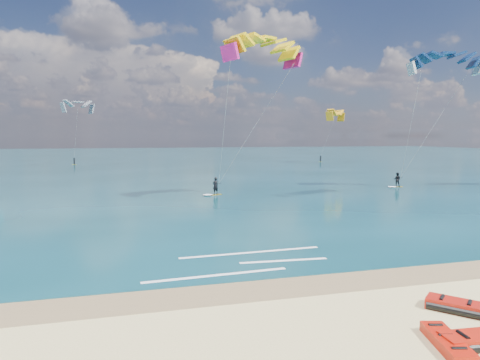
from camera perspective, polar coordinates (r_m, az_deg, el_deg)
The scene contains 9 objects.
ground at distance 53.08m, azimuth -10.67°, elevation -0.72°, with size 320.00×320.00×0.00m, color tan.
wet_sand_strip at distance 17.15m, azimuth -1.28°, elevation -14.71°, with size 320.00×2.40×0.01m, color brown.
sea at distance 116.82m, azimuth -12.97°, elevation 2.82°, with size 320.00×200.00×0.04m, color #0A3239.
packed_kite_mid at distance 17.17m, azimuth 27.79°, elevation -15.40°, with size 2.68×1.20×0.44m, color red, non-canonical shape.
packed_kite_right at distance 14.43m, azimuth 25.87°, elevation -19.47°, with size 2.39×1.01×0.37m, color red, non-canonical shape.
kitesurfer_main at distance 41.06m, azimuth -0.09°, elevation 9.17°, with size 10.21×8.01×16.17m.
kitesurfer_far at distance 52.59m, azimuth 23.14°, elevation 8.20°, with size 9.40×6.38×16.35m.
shoreline_foam at distance 20.83m, azimuth 1.07°, elevation -10.82°, with size 9.45×3.65×0.01m.
distant_kites at distance 96.13m, azimuth -15.77°, elevation 5.96°, with size 81.78×25.99×14.39m.
Camera 1 is at (-3.74, -12.60, 6.05)m, focal length 32.00 mm.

